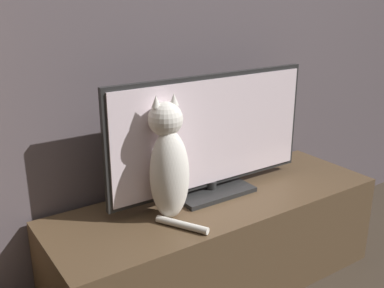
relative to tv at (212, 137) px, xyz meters
name	(u,v)px	position (x,y,z in m)	size (l,w,h in m)	color
tv_stand	(218,242)	(-0.01, -0.07, -0.48)	(1.50, 0.50, 0.43)	brown
tv	(212,137)	(0.00, 0.00, 0.00)	(0.99, 0.21, 0.53)	black
cat	(168,164)	(-0.27, -0.09, -0.04)	(0.17, 0.30, 0.49)	silver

